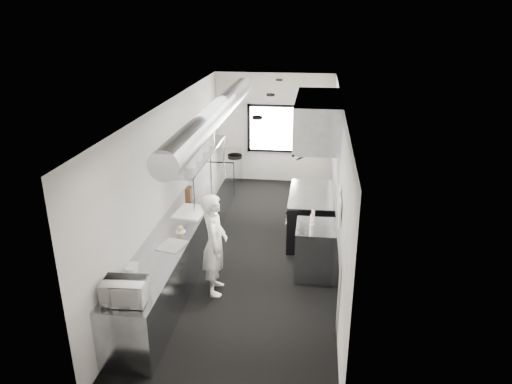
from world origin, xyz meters
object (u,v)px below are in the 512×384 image
(bottle_station, at_px, (315,250))
(microwave, at_px, (125,291))
(exhaust_hood, at_px, (318,120))
(deli_tub_a, at_px, (131,271))
(plate_stack_c, at_px, (203,143))
(line_cook, at_px, (215,244))
(plate_stack_a, at_px, (190,160))
(small_plate, at_px, (181,231))
(squeeze_bottle_e, at_px, (313,214))
(range, at_px, (310,216))
(prep_counter, at_px, (186,237))
(plate_stack_d, at_px, (208,135))
(squeeze_bottle_b, at_px, (311,225))
(squeeze_bottle_a, at_px, (311,229))
(squeeze_bottle_c, at_px, (312,221))
(far_work_table, at_px, (225,172))
(pass_shelf, at_px, (201,155))
(cutting_board, at_px, (191,212))
(deli_tub_b, at_px, (133,267))
(knife_block, at_px, (189,194))
(squeeze_bottle_d, at_px, (312,219))
(plate_stack_b, at_px, (196,151))

(bottle_station, height_order, microwave, microwave)
(exhaust_hood, bearing_deg, deli_tub_a, -126.63)
(plate_stack_c, bearing_deg, line_cook, -73.71)
(plate_stack_a, bearing_deg, small_plate, -83.55)
(plate_stack_c, height_order, squeeze_bottle_e, plate_stack_c)
(small_plate, bearing_deg, microwave, -93.86)
(range, bearing_deg, prep_counter, -151.26)
(plate_stack_d, bearing_deg, range, -23.68)
(squeeze_bottle_b, distance_m, squeeze_bottle_e, 0.42)
(squeeze_bottle_e, bearing_deg, prep_counter, -177.71)
(squeeze_bottle_a, distance_m, squeeze_bottle_e, 0.58)
(plate_stack_a, distance_m, squeeze_bottle_c, 2.51)
(squeeze_bottle_c, bearing_deg, bottle_station, -21.56)
(deli_tub_a, height_order, squeeze_bottle_c, squeeze_bottle_c)
(exhaust_hood, height_order, squeeze_bottle_e, exhaust_hood)
(plate_stack_c, bearing_deg, far_work_table, 89.02)
(pass_shelf, distance_m, squeeze_bottle_c, 2.88)
(pass_shelf, bearing_deg, deli_tub_a, -92.36)
(plate_stack_d, bearing_deg, cutting_board, -87.04)
(cutting_board, relative_size, squeeze_bottle_a, 3.90)
(deli_tub_a, bearing_deg, squeeze_bottle_e, 41.66)
(deli_tub_a, bearing_deg, far_work_table, 88.13)
(line_cook, bearing_deg, bottle_station, -73.62)
(pass_shelf, relative_size, plate_stack_a, 11.44)
(prep_counter, xyz_separation_m, far_work_table, (0.00, 3.70, 0.00))
(exhaust_hood, xyz_separation_m, microwave, (-2.26, -3.90, -1.34))
(prep_counter, distance_m, plate_stack_a, 1.41)
(plate_stack_c, height_order, plate_stack_d, plate_stack_d)
(squeeze_bottle_b, xyz_separation_m, squeeze_bottle_e, (0.02, 0.42, -0.00))
(deli_tub_b, distance_m, squeeze_bottle_e, 3.20)
(deli_tub_b, bearing_deg, range, 53.12)
(knife_block, xyz_separation_m, plate_stack_d, (0.06, 1.49, 0.75))
(squeeze_bottle_c, relative_size, squeeze_bottle_d, 0.99)
(cutting_board, height_order, plate_stack_c, plate_stack_c)
(prep_counter, relative_size, range, 3.75)
(pass_shelf, relative_size, cutting_board, 4.59)
(exhaust_hood, distance_m, deli_tub_a, 4.33)
(plate_stack_a, height_order, plate_stack_d, plate_stack_d)
(far_work_table, distance_m, squeeze_bottle_a, 4.78)
(knife_block, relative_size, plate_stack_a, 0.94)
(plate_stack_c, bearing_deg, plate_stack_b, -89.38)
(squeeze_bottle_c, bearing_deg, deli_tub_b, -143.39)
(deli_tub_a, xyz_separation_m, cutting_board, (0.27, 2.19, -0.04))
(small_plate, height_order, knife_block, knife_block)
(line_cook, height_order, plate_stack_c, plate_stack_c)
(range, xyz_separation_m, deli_tub_b, (-2.38, -3.18, 0.48))
(knife_block, height_order, squeeze_bottle_a, knife_block)
(exhaust_hood, relative_size, small_plate, 13.47)
(knife_block, height_order, plate_stack_c, plate_stack_c)
(prep_counter, bearing_deg, pass_shelf, 91.56)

